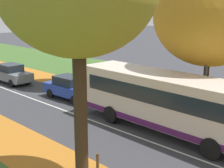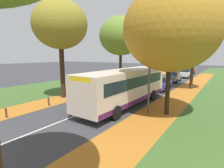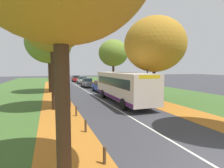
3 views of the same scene
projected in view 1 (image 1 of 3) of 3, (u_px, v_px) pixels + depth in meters
leaf_litter_left at (42, 158)px, 13.37m from camera, size 2.80×60.00×0.00m
grass_verge_right at (139, 82)px, 27.04m from camera, size 12.00×90.00×0.01m
leaf_litter_right at (166, 109)px, 19.78m from camera, size 2.80×60.00×0.00m
road_centre_line at (50, 105)px, 20.64m from camera, size 0.12×80.00×0.01m
tree_right_near at (211, 15)px, 17.21m from camera, size 6.35×6.35×8.75m
tree_right_mid at (76, 13)px, 24.57m from camera, size 4.84×4.84×8.11m
bollard_fifth at (98, 162)px, 12.37m from camera, size 0.12×0.12×0.68m
streetlamp_right at (204, 58)px, 16.29m from camera, size 1.89×0.28×6.00m
bus at (167, 100)px, 15.94m from camera, size 2.84×10.46×2.98m
car_blue_lead at (70, 88)px, 21.93m from camera, size 1.90×4.26×1.62m
car_grey_following at (12, 74)px, 26.58m from camera, size 1.84×4.23×1.62m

